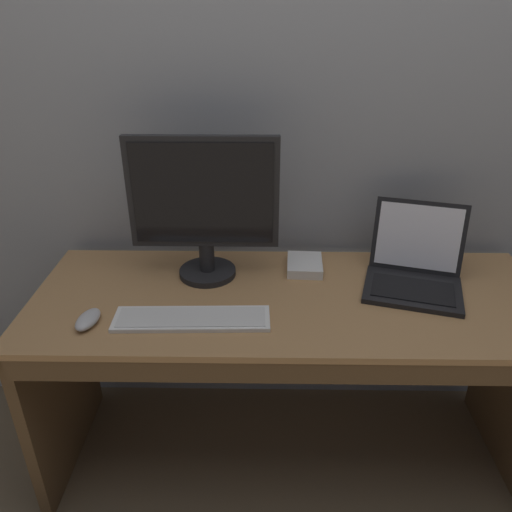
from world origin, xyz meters
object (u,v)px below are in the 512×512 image
Objects in this scene: laptop_black at (414,273)px; external_monitor at (204,207)px; computer_mouse at (88,319)px; wired_keyboard at (192,319)px; external_drive_box at (305,265)px.

external_monitor is at bearing 175.72° from laptop_black.
computer_mouse is (-0.99, -0.23, -0.03)m from laptop_black.
external_monitor is at bearing 85.97° from wired_keyboard.
external_monitor is 4.35× the size of computer_mouse.
laptop_black is 0.36m from external_drive_box.
laptop_black reaches higher than wired_keyboard.
external_monitor reaches higher than external_drive_box.
computer_mouse is at bearing -152.34° from external_drive_box.
external_drive_box is at bearing 42.09° from wired_keyboard.
computer_mouse is (-0.30, -0.02, 0.01)m from wired_keyboard.
wired_keyboard is at bearing 13.35° from computer_mouse.
external_drive_box reaches higher than wired_keyboard.
laptop_black reaches higher than computer_mouse.
external_drive_box is (0.65, 0.34, 0.00)m from computer_mouse.
laptop_black is 3.33× the size of computer_mouse.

